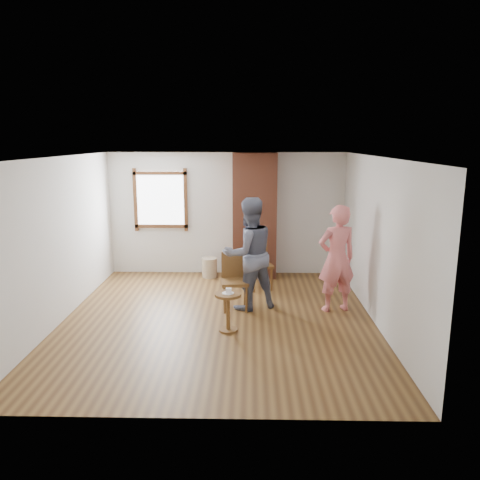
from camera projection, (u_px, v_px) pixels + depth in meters
The scene contains 12 objects.
ground at pixel (218, 320), 7.58m from camera, with size 5.50×5.50×0.00m, color brown.
room_shell at pixel (216, 204), 7.79m from camera, with size 5.04×5.52×2.62m.
brick_chimney at pixel (255, 216), 9.73m from camera, with size 0.90×0.50×2.60m, color brown.
stoneware_crock at pixel (210, 268), 9.89m from camera, with size 0.32×0.32×0.41m, color tan.
dark_pot at pixel (208, 274), 9.92m from camera, with size 0.14×0.14×0.14m, color black.
dining_chair_left at pixel (235, 277), 8.02m from camera, with size 0.48×0.48×0.96m.
dining_chair_right at pixel (258, 262), 9.11m from camera, with size 0.56×0.56×0.94m.
side_table at pixel (228, 306), 7.05m from camera, with size 0.40×0.40×0.60m.
cake_plate at pixel (228, 293), 7.00m from camera, with size 0.18×0.18×0.01m, color white.
cake_slice at pixel (229, 291), 7.00m from camera, with size 0.08×0.07×0.06m, color white.
man at pixel (249, 254), 7.92m from camera, with size 0.93×0.73×1.92m, color #121932.
person_pink at pixel (337, 259), 7.81m from camera, with size 0.66×0.43×1.82m, color #EF7779.
Camera 1 is at (0.52, -7.13, 2.86)m, focal length 35.00 mm.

